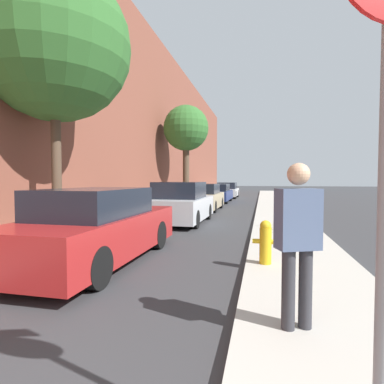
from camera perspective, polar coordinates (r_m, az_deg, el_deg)
name	(u,v)px	position (r m, az deg, el deg)	size (l,w,h in m)	color
ground_plane	(219,211)	(15.86, 5.01, -3.55)	(120.00, 120.00, 0.00)	#333335
sidewalk_left	(165,209)	(16.50, -5.03, -3.10)	(2.00, 52.00, 0.12)	#ADA89E
sidewalk_right	(277,211)	(15.72, 15.56, -3.46)	(2.00, 52.00, 0.12)	#ADA89E
building_facade_left	(141,117)	(17.23, -9.49, 13.69)	(0.70, 52.00, 10.05)	brown
parked_car_red	(98,227)	(6.30, -17.06, -6.35)	(1.68, 4.43, 1.46)	black
parked_car_silver	(181,204)	(11.45, -2.08, -2.22)	(1.82, 3.92, 1.54)	black
parked_car_champagne	(203,198)	(16.19, 2.04, -1.06)	(1.77, 4.03, 1.41)	black
parked_car_navy	(216,193)	(21.89, 4.59, -0.25)	(1.91, 4.54, 1.31)	black
parked_car_white	(227,191)	(27.14, 6.64, 0.28)	(1.72, 4.25, 1.36)	black
street_tree_near	(54,45)	(9.10, -24.33, 23.72)	(3.78, 3.78, 6.76)	#4C3A2B
street_tree_far	(186,129)	(18.54, -1.13, 11.61)	(2.69, 2.69, 5.91)	#4C3A2B
fire_hydrant	(266,241)	(5.71, 13.57, -8.96)	(0.46, 0.21, 0.78)	gold
pedestrian	(298,235)	(3.28, 19.12, -7.63)	(0.47, 0.36, 1.68)	#2D2D33
bicycle	(283,219)	(9.65, 16.66, -4.80)	(0.44, 1.56, 0.64)	black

